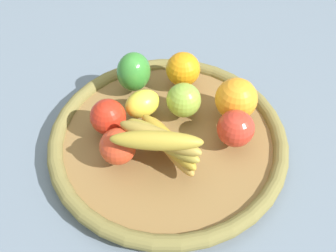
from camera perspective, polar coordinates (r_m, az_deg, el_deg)
name	(u,v)px	position (r m, az deg, el deg)	size (l,w,h in m)	color
ground_plane	(168,146)	(0.77, 0.00, -2.97)	(2.40, 2.40, 0.00)	slate
basket	(168,140)	(0.75, 0.00, -2.02)	(0.45, 0.45, 0.04)	olive
lemon_0	(142,104)	(0.75, -3.74, 3.27)	(0.07, 0.05, 0.05)	yellow
apple_3	(184,100)	(0.75, 2.31, 3.80)	(0.07, 0.07, 0.07)	#89B03C
banana_bunch	(164,141)	(0.66, -0.65, -2.20)	(0.16, 0.14, 0.09)	#BA8A39
orange_0	(236,99)	(0.75, 9.92, 3.91)	(0.08, 0.08, 0.08)	orange
bell_pepper	(134,72)	(0.79, -5.02, 7.87)	(0.07, 0.07, 0.08)	#378631
orange_1	(183,69)	(0.81, 2.21, 8.27)	(0.07, 0.07, 0.07)	orange
apple_0	(108,117)	(0.72, -8.73, 1.34)	(0.07, 0.07, 0.07)	red
apple_1	(118,146)	(0.68, -7.33, -2.98)	(0.06, 0.06, 0.06)	red
apple_2	(236,128)	(0.71, 9.84, -0.35)	(0.07, 0.07, 0.07)	red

